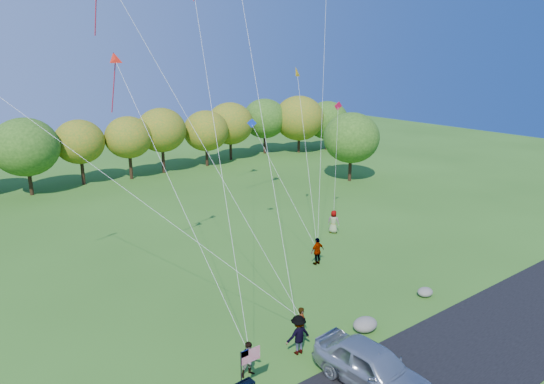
{
  "coord_description": "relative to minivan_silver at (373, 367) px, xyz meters",
  "views": [
    {
      "loc": [
        -13.4,
        -14.22,
        13.25
      ],
      "look_at": [
        1.58,
        6.0,
        6.13
      ],
      "focal_mm": 32.0,
      "sensor_mm": 36.0,
      "label": 1
    }
  ],
  "objects": [
    {
      "name": "minivan_silver",
      "position": [
        0.0,
        0.0,
        0.0
      ],
      "size": [
        2.57,
        5.49,
        1.82
      ],
      "primitive_type": "imported",
      "rotation": [
        0.0,
        0.0,
        0.08
      ],
      "color": "#B2B8BD",
      "rests_on": "asphalt_lane"
    },
    {
      "name": "boulder_far",
      "position": [
        8.4,
        3.59,
        -0.72
      ],
      "size": [
        0.95,
        0.79,
        0.49
      ],
      "primitive_type": "ellipsoid",
      "color": "slate",
      "rests_on": "ground"
    },
    {
      "name": "flyer_c",
      "position": [
        -0.92,
        3.66,
        -0.02
      ],
      "size": [
        1.3,
        0.83,
        1.91
      ],
      "primitive_type": "imported",
      "rotation": [
        0.0,
        0.0,
        3.04
      ],
      "color": "#4C4C59",
      "rests_on": "ground"
    },
    {
      "name": "flyer_d",
      "position": [
        6.37,
        10.53,
        -0.04
      ],
      "size": [
        1.09,
        0.47,
        1.85
      ],
      "primitive_type": "imported",
      "rotation": [
        0.0,
        0.0,
        3.16
      ],
      "color": "#4C4C59",
      "rests_on": "ground"
    },
    {
      "name": "flyer_b",
      "position": [
        -3.62,
        3.64,
        -0.17
      ],
      "size": [
        0.83,
        0.67,
        1.6
      ],
      "primitive_type": "imported",
      "rotation": [
        0.0,
        0.0,
        -0.08
      ],
      "color": "#4C4C59",
      "rests_on": "ground"
    },
    {
      "name": "flag_assembly",
      "position": [
        -4.68,
        2.23,
        0.88
      ],
      "size": [
        0.91,
        0.59,
        2.46
      ],
      "color": "black",
      "rests_on": "ground"
    },
    {
      "name": "treeline",
      "position": [
        0.61,
        39.28,
        3.74
      ],
      "size": [
        74.53,
        28.23,
        8.24
      ],
      "color": "#371F14",
      "rests_on": "ground"
    },
    {
      "name": "flyer_e",
      "position": [
        11.29,
        14.21,
        -0.07
      ],
      "size": [
        0.95,
        1.05,
        1.8
      ],
      "primitive_type": "imported",
      "rotation": [
        0.0,
        0.0,
        2.13
      ],
      "color": "#4C4C59",
      "rests_on": "ground"
    },
    {
      "name": "flyer_a",
      "position": [
        0.04,
        4.55,
        -0.16
      ],
      "size": [
        0.69,
        0.69,
        1.61
      ],
      "primitive_type": "imported",
      "rotation": [
        0.0,
        0.0,
        0.8
      ],
      "color": "#4C4C59",
      "rests_on": "ground"
    },
    {
      "name": "boulder_near",
      "position": [
        2.97,
        3.13,
        -0.63
      ],
      "size": [
        1.34,
        1.05,
        0.67
      ],
      "primitive_type": "ellipsoid",
      "color": "gray",
      "rests_on": "ground"
    },
    {
      "name": "ground",
      "position": [
        -0.1,
        2.93,
        -0.97
      ],
      "size": [
        140.0,
        140.0,
        0.0
      ],
      "primitive_type": "plane",
      "color": "#305E1B",
      "rests_on": "ground"
    }
  ]
}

